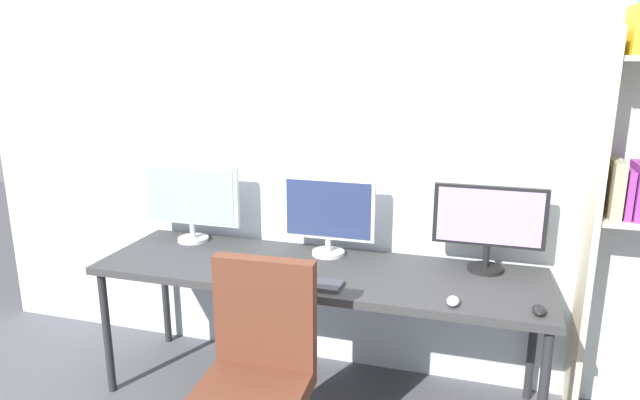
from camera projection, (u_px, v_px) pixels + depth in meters
The scene contains 8 objects.
wall_back at pixel (339, 148), 3.13m from camera, with size 4.70×0.10×2.60m.
desk at pixel (317, 277), 2.90m from camera, with size 2.30×0.68×0.74m.
monitor_left at pixel (191, 199), 3.25m from camera, with size 0.60×0.18×0.45m.
monitor_center at pixel (329, 213), 3.02m from camera, with size 0.51×0.18×0.43m.
monitor_right at pixel (489, 222), 2.79m from camera, with size 0.55×0.18×0.44m.
keyboard_main at pixel (303, 283), 2.67m from camera, with size 0.37×0.13×0.02m, color #38383D.
mouse_left_side at pixel (539, 310), 2.37m from camera, with size 0.06×0.10×0.03m, color black.
mouse_right_side at pixel (453, 301), 2.46m from camera, with size 0.06×0.10×0.03m, color silver.
Camera 1 is at (0.78, -1.99, 1.80)m, focal length 31.33 mm.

